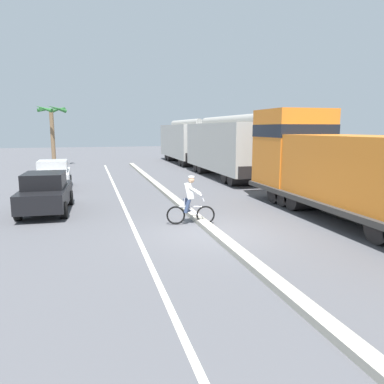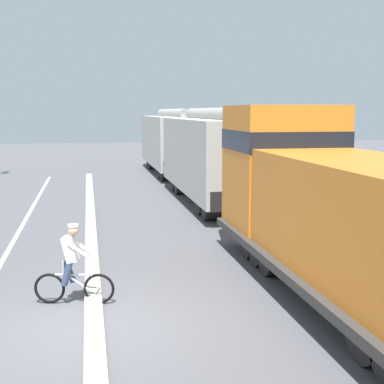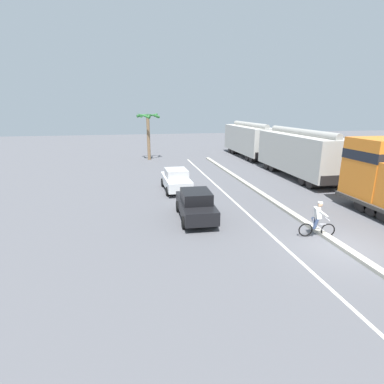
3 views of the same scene
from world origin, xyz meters
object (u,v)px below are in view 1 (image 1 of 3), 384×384
Objects in this scene: parked_car_white at (53,175)px; cyclist at (190,202)px; hopper_car_middle at (185,142)px; locomotive at (342,170)px; hopper_car_lead at (227,147)px; palm_tree_near at (52,120)px; parked_car_black at (46,192)px.

cyclist is at bearing -60.60° from parked_car_white.
hopper_car_middle is at bearing 76.11° from cyclist.
locomotive reaches higher than hopper_car_middle.
palm_tree_near reaches higher than hopper_car_lead.
hopper_car_lead is 6.18× the size of cyclist.
locomotive is at bearing -90.00° from hopper_car_middle.
parked_car_white is 0.78× the size of palm_tree_near.
locomotive is 14.85m from parked_car_white.
cyclist is 24.57m from palm_tree_near.
hopper_car_middle is 12.35m from palm_tree_near.
cyclist is (5.30, -9.41, 0.00)m from parked_car_white.
parked_car_black is (-10.86, -19.90, -1.26)m from hopper_car_middle.
locomotive is 2.73× the size of parked_car_black.
cyclist is at bearing -74.73° from palm_tree_near.
locomotive is 26.95m from palm_tree_near.
hopper_car_lead is 1.95× the size of palm_tree_near.
locomotive is 12.16m from hopper_car_lead.
locomotive is 2.14× the size of palm_tree_near.
hopper_car_lead reaches higher than cyclist.
hopper_car_middle is 6.18× the size of cyclist.
locomotive is 5.86m from cyclist.
parked_car_white is at bearing -168.24° from hopper_car_lead.
parked_car_black is at bearing -118.63° from hopper_car_middle.
cyclist is (-5.77, -23.32, -1.26)m from hopper_car_middle.
palm_tree_near is at bearing 93.74° from parked_car_black.
palm_tree_near is (-12.18, 0.17, 2.04)m from hopper_car_middle.
hopper_car_lead is 13.12m from cyclist.
hopper_car_middle is at bearing 90.00° from hopper_car_lead.
hopper_car_lead and hopper_car_middle have the same top height.
palm_tree_near is (-12.18, 23.93, 2.32)m from locomotive.
palm_tree_near reaches higher than parked_car_white.
hopper_car_lead is at bearing 90.00° from locomotive.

